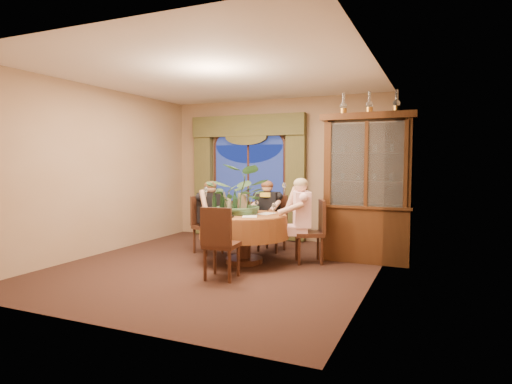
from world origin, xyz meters
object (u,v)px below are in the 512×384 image
at_px(wine_bottle_0, 235,204).
at_px(wine_bottle_1, 229,203).
at_px(wine_bottle_2, 235,202).
at_px(wine_bottle_3, 222,203).
at_px(china_cabinet, 368,188).
at_px(oil_lamp_right, 397,101).
at_px(chair_back, 208,225).
at_px(stoneware_vase, 242,203).
at_px(wine_bottle_5, 224,202).
at_px(chair_back_right, 271,224).
at_px(person_back, 210,217).
at_px(chair_right, 309,232).
at_px(person_pink, 302,220).
at_px(olive_bowl, 246,213).
at_px(dining_table, 244,239).
at_px(oil_lamp_center, 369,103).
at_px(chair_front_left, 222,243).
at_px(oil_lamp_left, 343,104).
at_px(wine_bottle_4, 214,203).
at_px(person_scarf, 268,216).
at_px(centerpiece_plant, 241,172).

distance_m(wine_bottle_0, wine_bottle_1, 0.14).
xyz_separation_m(wine_bottle_2, wine_bottle_3, (-0.09, -0.26, 0.00)).
height_order(china_cabinet, oil_lamp_right, oil_lamp_right).
distance_m(wine_bottle_2, wine_bottle_3, 0.27).
xyz_separation_m(chair_back, wine_bottle_2, (0.59, -0.17, 0.44)).
xyz_separation_m(chair_back, stoneware_vase, (0.77, -0.26, 0.43)).
distance_m(stoneware_vase, wine_bottle_5, 0.30).
xyz_separation_m(chair_back_right, chair_back, (-0.92, -0.60, 0.00)).
distance_m(person_back, wine_bottle_1, 0.74).
distance_m(china_cabinet, chair_back_right, 1.78).
height_order(chair_right, wine_bottle_0, wine_bottle_0).
bearing_deg(chair_right, chair_back, 66.52).
xyz_separation_m(person_pink, olive_bowl, (-0.77, -0.39, 0.12)).
distance_m(chair_back, stoneware_vase, 0.91).
distance_m(olive_bowl, wine_bottle_0, 0.22).
relative_size(dining_table, chair_right, 1.44).
relative_size(dining_table, chair_back, 1.44).
xyz_separation_m(chair_back_right, olive_bowl, (-0.02, -1.01, 0.30)).
distance_m(oil_lamp_center, wine_bottle_0, 2.58).
relative_size(china_cabinet, chair_right, 2.39).
height_order(chair_front_left, person_pink, person_pink).
relative_size(oil_lamp_left, chair_back_right, 0.35).
xyz_separation_m(wine_bottle_2, wine_bottle_4, (-0.21, -0.30, 0.00)).
height_order(oil_lamp_center, wine_bottle_2, oil_lamp_center).
bearing_deg(wine_bottle_4, olive_bowl, 7.01).
bearing_deg(wine_bottle_3, chair_front_left, -62.35).
height_order(person_back, olive_bowl, person_back).
xyz_separation_m(oil_lamp_right, wine_bottle_4, (-2.58, -0.97, -1.55)).
height_order(person_scarf, wine_bottle_0, person_scarf).
bearing_deg(wine_bottle_3, wine_bottle_0, 0.64).
bearing_deg(wine_bottle_1, person_back, 145.42).
bearing_deg(wine_bottle_0, chair_back, 149.28).
bearing_deg(wine_bottle_0, wine_bottle_4, -172.67).
height_order(chair_back_right, wine_bottle_1, wine_bottle_1).
relative_size(oil_lamp_right, wine_bottle_1, 1.03).
bearing_deg(china_cabinet, wine_bottle_3, -155.83).
relative_size(oil_lamp_left, wine_bottle_4, 1.03).
xyz_separation_m(oil_lamp_right, chair_back_right, (-2.04, 0.10, -1.98)).
relative_size(person_pink, olive_bowl, 7.53).
relative_size(wine_bottle_4, wine_bottle_5, 1.00).
bearing_deg(wine_bottle_5, person_scarf, 64.13).
xyz_separation_m(person_scarf, wine_bottle_3, (-0.38, -0.95, 0.30)).
bearing_deg(china_cabinet, wine_bottle_2, -161.32).
relative_size(oil_lamp_right, wine_bottle_0, 1.03).
bearing_deg(china_cabinet, wine_bottle_1, -156.19).
height_order(chair_front_left, centerpiece_plant, centerpiece_plant).
bearing_deg(oil_lamp_center, wine_bottle_2, -161.32).
distance_m(chair_right, olive_bowl, 1.02).
distance_m(dining_table, oil_lamp_right, 3.10).
height_order(oil_lamp_right, chair_back, oil_lamp_right).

